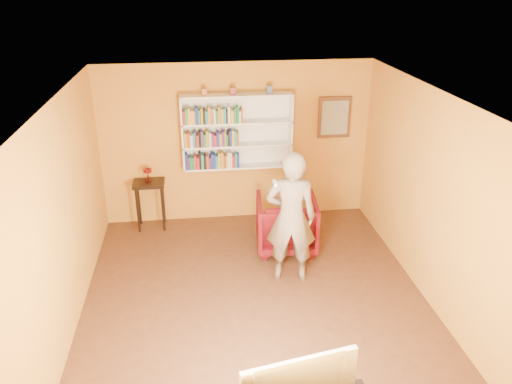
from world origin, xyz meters
TOP-DOWN VIEW (x-y plane):
  - room_shell at (0.00, 0.00)m, footprint 5.30×5.80m
  - bookshelf at (0.00, 2.41)m, footprint 1.80×0.29m
  - books_row_lower at (-0.42, 2.30)m, footprint 0.88×0.18m
  - books_row_middle at (-0.43, 2.30)m, footprint 0.87×0.19m
  - books_row_upper at (-0.39, 2.30)m, footprint 0.94×0.19m
  - ornament_left at (-0.50, 2.35)m, footprint 0.08×0.08m
  - ornament_centre at (-0.06, 2.35)m, footprint 0.08×0.08m
  - ornament_right at (0.52, 2.35)m, footprint 0.09×0.09m
  - framed_painting at (1.65, 2.46)m, footprint 0.55×0.05m
  - console_table at (-1.48, 2.25)m, footprint 0.51×0.39m
  - ruby_lustre at (-1.48, 2.25)m, footprint 0.15×0.15m
  - armchair at (0.65, 1.29)m, footprint 0.98×1.01m
  - person at (0.54, 0.47)m, footprint 0.75×0.55m
  - game_remote at (0.28, 0.25)m, footprint 0.04×0.15m
  - television at (0.05, -2.25)m, footprint 1.04×0.32m

SIDE VIEW (x-z plane):
  - armchair at x=0.65m, z-range 0.00..0.84m
  - console_table at x=-1.48m, z-range 0.27..1.11m
  - television at x=0.05m, z-range 0.50..1.09m
  - person at x=0.54m, z-range 0.00..1.88m
  - ruby_lustre at x=-1.48m, z-range 0.89..1.13m
  - room_shell at x=0.00m, z-range -0.42..2.46m
  - books_row_lower at x=-0.42m, z-range 1.00..1.27m
  - books_row_middle at x=-0.43m, z-range 1.38..1.65m
  - game_remote at x=0.28m, z-range 1.54..1.57m
  - bookshelf at x=0.00m, z-range 0.98..2.21m
  - framed_painting at x=1.65m, z-range 1.40..2.10m
  - books_row_upper at x=-0.39m, z-range 1.76..2.03m
  - ornament_left at x=-0.50m, z-range 2.21..2.32m
  - ornament_centre at x=-0.06m, z-range 2.21..2.33m
  - ornament_right at x=0.52m, z-range 2.21..2.33m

